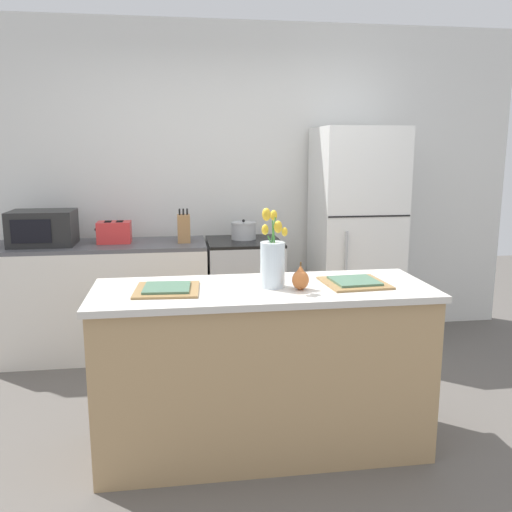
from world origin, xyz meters
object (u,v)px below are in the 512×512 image
Objects in this scene: refrigerator at (355,238)px; plate_setting_right at (354,282)px; flower_vase at (273,260)px; plate_setting_left at (167,289)px; microwave at (43,228)px; stove_range at (244,294)px; toaster at (114,232)px; cooking_pot at (244,231)px; knife_block at (184,228)px; pear_figurine at (300,279)px.

plate_setting_right is at bearing -108.78° from refrigerator.
refrigerator reaches higher than flower_vase.
plate_setting_left is 1.88m from microwave.
toaster reaches higher than stove_range.
stove_range is 2.63× the size of plate_setting_left.
refrigerator is 0.95m from cooking_pot.
microwave is 1.08m from knife_block.
cooking_pot is at bearing 86.67° from stove_range.
toaster is at bearing 178.48° from stove_range.
knife_block is (0.55, -0.05, 0.03)m from toaster.
knife_block reaches higher than toaster.
refrigerator is 1.99m from toaster.
knife_block is at bearing 105.46° from flower_vase.
refrigerator is 6.52× the size of toaster.
plate_setting_left is at bearing 179.86° from flower_vase.
cooking_pot is (-0.40, 1.67, 0.05)m from plate_setting_right.
plate_setting_left is 1.01m from plate_setting_right.
knife_block is at bearing 109.12° from pear_figurine.
refrigerator reaches higher than pear_figurine.
microwave reaches higher than stove_range.
plate_setting_left is at bearing -110.01° from cooking_pot.
flower_vase reaches higher than pear_figurine.
refrigerator is at bearing 62.75° from pear_figurine.
microwave is (-0.97, 1.61, 0.11)m from plate_setting_left.
knife_block reaches higher than pear_figurine.
plate_setting_left is (-1.55, -1.61, 0.02)m from refrigerator.
plate_setting_right reaches higher than stove_range.
microwave reaches higher than pear_figurine.
toaster is 1.04m from cooking_pot.
stove_range is at bearing -93.33° from cooking_pot.
refrigerator is 5.26× the size of plate_setting_left.
refrigerator reaches higher than plate_setting_right.
plate_setting_right is 1.82m from knife_block.
toaster reaches higher than pear_figurine.
microwave is (-1.66, 1.68, 0.07)m from pear_figurine.
cooking_pot is (-0.95, 0.06, 0.07)m from refrigerator.
flower_vase reaches higher than knife_block.
microwave is 1.78× the size of knife_block.
pear_figurine is 1.76m from knife_block.
plate_setting_left is at bearing -58.88° from microwave.
cooking_pot is (0.05, 1.67, -0.08)m from flower_vase.
toaster is at bearing 123.37° from pear_figurine.
plate_setting_right is at bearing 12.69° from pear_figurine.
stove_range is at bearing 104.09° from plate_setting_right.
pear_figurine is 0.30× the size of microwave.
pear_figurine is 0.54× the size of knife_block.
plate_setting_left is 1.77m from cooking_pot.
knife_block reaches higher than stove_range.
microwave is at bearing -177.80° from cooking_pot.
microwave is (-1.52, 1.61, -0.02)m from flower_vase.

